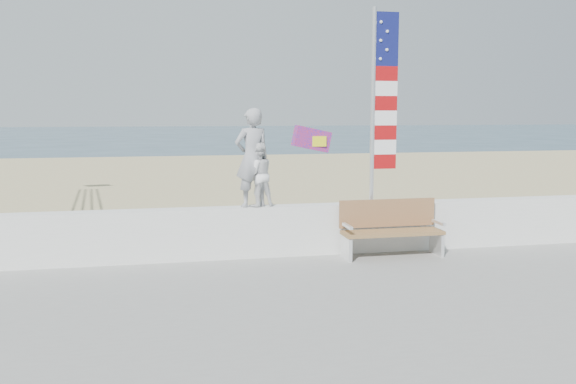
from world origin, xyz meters
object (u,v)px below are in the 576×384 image
Objects in this scene: child at (258,175)px; flag at (380,98)px; bench at (391,228)px.

child is 2.60m from flag.
bench is at bearing -79.40° from flag.
child is at bearing 168.87° from bench.
flag reaches higher than bench.
child is 0.32× the size of flag.
flag is (2.23, -0.00, 1.35)m from child.
bench is at bearing 158.92° from child.
child is 2.54m from bench.
flag is at bearing 100.60° from bench.
bench is (2.31, -0.45, -0.96)m from child.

